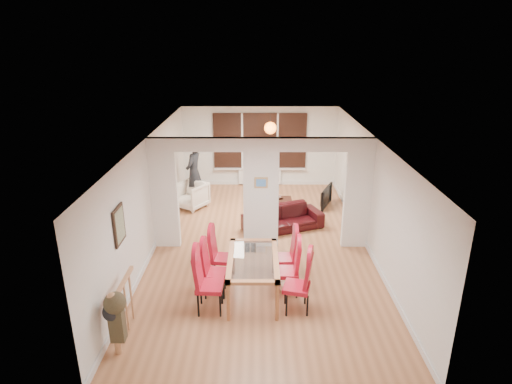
{
  "coord_description": "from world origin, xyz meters",
  "views": [
    {
      "loc": [
        -0.09,
        -9.13,
        4.64
      ],
      "look_at": [
        -0.11,
        0.6,
        1.13
      ],
      "focal_mm": 30.0,
      "sensor_mm": 36.0,
      "label": 1
    }
  ],
  "objects_px": {
    "dining_chair_lc": "(222,255)",
    "bowl": "(279,198)",
    "dining_chair_lb": "(215,270)",
    "dining_table": "(253,277)",
    "dining_chair_ra": "(297,283)",
    "bottle": "(266,193)",
    "dining_chair_rc": "(285,255)",
    "person": "(194,173)",
    "sofa": "(283,218)",
    "dining_chair_la": "(210,282)",
    "armchair": "(191,195)",
    "coffee_table": "(273,203)",
    "television": "(323,196)",
    "dining_chair_rb": "(287,268)"
  },
  "relations": [
    {
      "from": "dining_chair_lc",
      "to": "sofa",
      "type": "distance_m",
      "value": 2.78
    },
    {
      "from": "sofa",
      "to": "bowl",
      "type": "xyz_separation_m",
      "value": [
        -0.02,
        1.55,
        -0.02
      ]
    },
    {
      "from": "dining_table",
      "to": "dining_chair_ra",
      "type": "xyz_separation_m",
      "value": [
        0.78,
        -0.48,
        0.17
      ]
    },
    {
      "from": "dining_chair_ra",
      "to": "sofa",
      "type": "height_order",
      "value": "dining_chair_ra"
    },
    {
      "from": "coffee_table",
      "to": "sofa",
      "type": "bearing_deg",
      "value": -83.09
    },
    {
      "from": "dining_chair_ra",
      "to": "armchair",
      "type": "relative_size",
      "value": 1.37
    },
    {
      "from": "dining_chair_lc",
      "to": "bowl",
      "type": "relative_size",
      "value": 4.61
    },
    {
      "from": "dining_chair_la",
      "to": "coffee_table",
      "type": "height_order",
      "value": "dining_chair_la"
    },
    {
      "from": "dining_chair_ra",
      "to": "dining_chair_rc",
      "type": "distance_m",
      "value": 1.11
    },
    {
      "from": "dining_chair_lc",
      "to": "coffee_table",
      "type": "distance_m",
      "value": 4.13
    },
    {
      "from": "television",
      "to": "dining_table",
      "type": "bearing_deg",
      "value": 179.81
    },
    {
      "from": "dining_chair_rc",
      "to": "dining_table",
      "type": "bearing_deg",
      "value": -139.97
    },
    {
      "from": "dining_chair_rb",
      "to": "bottle",
      "type": "bearing_deg",
      "value": 96.4
    },
    {
      "from": "dining_table",
      "to": "bottle",
      "type": "distance_m",
      "value": 4.6
    },
    {
      "from": "bowl",
      "to": "television",
      "type": "bearing_deg",
      "value": 2.95
    },
    {
      "from": "coffee_table",
      "to": "bottle",
      "type": "bearing_deg",
      "value": 165.67
    },
    {
      "from": "dining_chair_rc",
      "to": "bottle",
      "type": "relative_size",
      "value": 3.53
    },
    {
      "from": "coffee_table",
      "to": "dining_chair_la",
      "type": "bearing_deg",
      "value": -104.59
    },
    {
      "from": "dining_chair_la",
      "to": "dining_chair_rc",
      "type": "height_order",
      "value": "dining_chair_la"
    },
    {
      "from": "dining_chair_ra",
      "to": "coffee_table",
      "type": "height_order",
      "value": "dining_chair_ra"
    },
    {
      "from": "dining_chair_lc",
      "to": "dining_chair_lb",
      "type": "bearing_deg",
      "value": -91.31
    },
    {
      "from": "sofa",
      "to": "television",
      "type": "xyz_separation_m",
      "value": [
        1.27,
        1.62,
        0.0
      ]
    },
    {
      "from": "sofa",
      "to": "dining_table",
      "type": "bearing_deg",
      "value": -125.45
    },
    {
      "from": "dining_chair_lc",
      "to": "dining_table",
      "type": "bearing_deg",
      "value": -36.16
    },
    {
      "from": "dining_chair_la",
      "to": "dining_chair_rc",
      "type": "relative_size",
      "value": 1.11
    },
    {
      "from": "person",
      "to": "television",
      "type": "distance_m",
      "value": 3.84
    },
    {
      "from": "dining_table",
      "to": "dining_chair_rb",
      "type": "distance_m",
      "value": 0.67
    },
    {
      "from": "dining_chair_rc",
      "to": "person",
      "type": "relative_size",
      "value": 0.56
    },
    {
      "from": "dining_chair_la",
      "to": "bowl",
      "type": "distance_m",
      "value": 5.27
    },
    {
      "from": "dining_table",
      "to": "sofa",
      "type": "xyz_separation_m",
      "value": [
        0.73,
        3.01,
        -0.1
      ]
    },
    {
      "from": "coffee_table",
      "to": "bowl",
      "type": "distance_m",
      "value": 0.22
    },
    {
      "from": "dining_chair_rb",
      "to": "television",
      "type": "height_order",
      "value": "dining_chair_rb"
    },
    {
      "from": "bottle",
      "to": "dining_chair_ra",
      "type": "bearing_deg",
      "value": -85.09
    },
    {
      "from": "dining_chair_lb",
      "to": "dining_chair_rc",
      "type": "xyz_separation_m",
      "value": [
        1.36,
        0.59,
        -0.0
      ]
    },
    {
      "from": "dining_table",
      "to": "sofa",
      "type": "bearing_deg",
      "value": 76.35
    },
    {
      "from": "dining_table",
      "to": "dining_chair_la",
      "type": "relative_size",
      "value": 1.44
    },
    {
      "from": "coffee_table",
      "to": "person",
      "type": "bearing_deg",
      "value": 171.41
    },
    {
      "from": "dining_table",
      "to": "sofa",
      "type": "height_order",
      "value": "dining_table"
    },
    {
      "from": "dining_table",
      "to": "dining_chair_lb",
      "type": "height_order",
      "value": "dining_chair_lb"
    },
    {
      "from": "dining_chair_lc",
      "to": "bowl",
      "type": "height_order",
      "value": "dining_chair_lc"
    },
    {
      "from": "dining_chair_ra",
      "to": "sofa",
      "type": "relative_size",
      "value": 0.55
    },
    {
      "from": "dining_table",
      "to": "dining_chair_lc",
      "type": "distance_m",
      "value": 0.89
    },
    {
      "from": "person",
      "to": "coffee_table",
      "type": "xyz_separation_m",
      "value": [
        2.32,
        -0.35,
        -0.81
      ]
    },
    {
      "from": "dining_chair_lb",
      "to": "armchair",
      "type": "distance_m",
      "value": 4.6
    },
    {
      "from": "dining_chair_lb",
      "to": "sofa",
      "type": "xyz_separation_m",
      "value": [
        1.45,
        2.99,
        -0.23
      ]
    },
    {
      "from": "dining_chair_rc",
      "to": "coffee_table",
      "type": "relative_size",
      "value": 0.98
    },
    {
      "from": "bottle",
      "to": "dining_chair_lb",
      "type": "bearing_deg",
      "value": -103.1
    },
    {
      "from": "dining_chair_la",
      "to": "armchair",
      "type": "height_order",
      "value": "dining_chair_la"
    },
    {
      "from": "dining_chair_la",
      "to": "dining_chair_lb",
      "type": "distance_m",
      "value": 0.52
    },
    {
      "from": "dining_chair_ra",
      "to": "coffee_table",
      "type": "relative_size",
      "value": 1.05
    }
  ]
}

